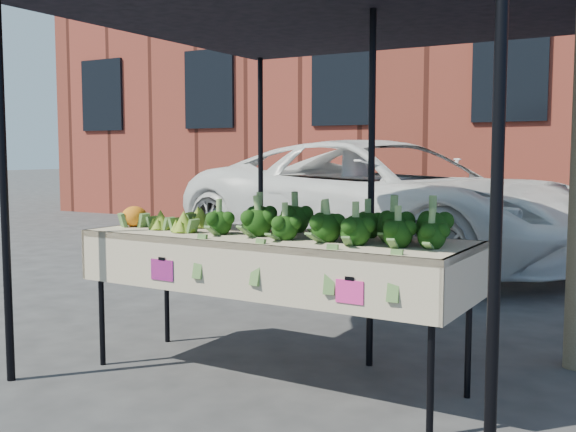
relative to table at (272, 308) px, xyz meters
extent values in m
plane|color=#2D2D30|center=(0.20, -0.04, -0.45)|extent=(90.00, 90.00, 0.00)
cube|color=beige|center=(0.00, 0.00, 0.00)|extent=(2.42, 0.85, 0.90)
cube|color=#F22D8C|center=(-0.52, -0.40, 0.25)|extent=(0.17, 0.01, 0.12)
cube|color=#EE2D91|center=(0.72, -0.40, 0.25)|extent=(0.17, 0.01, 0.12)
ellipsoid|color=black|center=(0.36, 0.03, 0.56)|extent=(1.51, 0.54, 0.22)
ellipsoid|color=#99B434|center=(-0.67, 0.04, 0.54)|extent=(0.40, 0.54, 0.17)
ellipsoid|color=orange|center=(-1.05, -0.05, 0.53)|extent=(0.17, 0.17, 0.15)
imported|color=white|center=(-1.12, 4.63, 2.37)|extent=(2.19, 2.92, 5.63)
cube|color=maroon|center=(-4.80, 11.96, 4.05)|extent=(12.00, 8.00, 9.00)
camera|label=1|loc=(2.11, -3.48, 0.95)|focal=42.30mm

